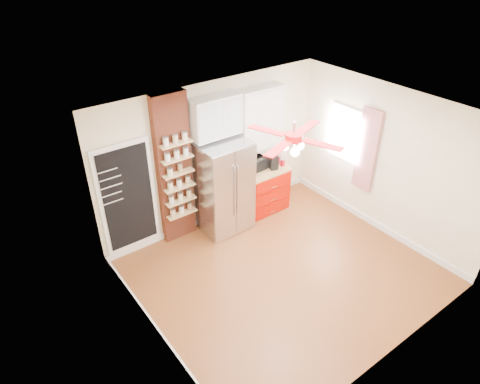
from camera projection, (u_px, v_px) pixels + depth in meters
floor at (284, 273)px, 7.02m from camera, size 4.50×4.50×0.00m
ceiling at (295, 118)px, 5.59m from camera, size 4.50×4.50×0.00m
wall_back at (214, 155)px, 7.66m from camera, size 4.50×0.02×2.70m
wall_front at (405, 281)px, 4.94m from camera, size 4.50×0.02×2.70m
wall_left at (150, 266)px, 5.16m from camera, size 0.02×4.00×2.70m
wall_right at (385, 161)px, 7.44m from camera, size 0.02×4.00×2.70m
chalkboard at (128, 198)px, 6.91m from camera, size 0.95×0.05×1.95m
brick_pillar at (174, 170)px, 7.18m from camera, size 0.60×0.16×2.70m
fridge at (224, 187)px, 7.64m from camera, size 0.90×0.70×1.75m
upper_glass_cabinet at (215, 116)px, 7.09m from camera, size 0.90×0.35×0.70m
red_cabinet at (263, 189)px, 8.39m from camera, size 0.94×0.64×0.90m
upper_shelf_unit at (259, 118)px, 7.75m from camera, size 0.90×0.30×1.15m
window at (346, 134)px, 7.94m from camera, size 0.04×0.75×1.05m
curtain at (367, 150)px, 7.59m from camera, size 0.06×0.40×1.55m
ceiling_fan at (294, 138)px, 5.73m from camera, size 1.40×1.40×0.44m
toaster_oven at (256, 164)px, 8.08m from camera, size 0.43×0.31×0.22m
coffee_maker at (273, 161)px, 8.09m from camera, size 0.20×0.23×0.30m
canister_left at (283, 163)px, 8.22m from camera, size 0.12×0.12×0.13m
canister_right at (278, 160)px, 8.30m from camera, size 0.10×0.10×0.15m
pantry_jar_oats at (170, 172)px, 6.95m from camera, size 0.11×0.11×0.12m
pantry_jar_beans at (180, 168)px, 7.06m from camera, size 0.11×0.11×0.14m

